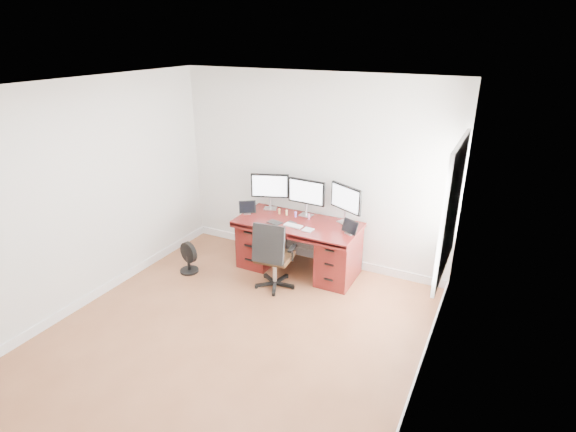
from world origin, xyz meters
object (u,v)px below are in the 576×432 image
at_px(floor_fan, 188,258).
at_px(monitor_center, 306,193).
at_px(desk, 299,244).
at_px(office_chair, 273,266).
at_px(keyboard, 293,226).

height_order(floor_fan, monitor_center, monitor_center).
height_order(desk, monitor_center, monitor_center).
bearing_deg(office_chair, keyboard, 71.80).
height_order(floor_fan, keyboard, keyboard).
xyz_separation_m(desk, keyboard, (0.00, -0.18, 0.36)).
distance_m(desk, office_chair, 0.60).
relative_size(desk, office_chair, 1.77).
bearing_deg(office_chair, floor_fan, -178.77).
distance_m(office_chair, floor_fan, 1.29).
height_order(desk, office_chair, office_chair).
height_order(desk, keyboard, keyboard).
bearing_deg(desk, keyboard, -89.11).
distance_m(desk, keyboard, 0.40).
xyz_separation_m(office_chair, monitor_center, (0.08, 0.83, 0.77)).
relative_size(office_chair, floor_fan, 2.14).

